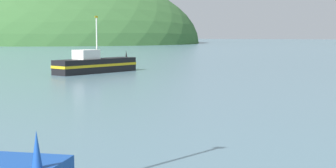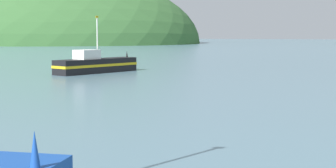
{
  "view_description": "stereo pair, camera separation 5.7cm",
  "coord_description": "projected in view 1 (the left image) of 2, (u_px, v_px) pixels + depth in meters",
  "views": [
    {
      "loc": [
        10.66,
        1.63,
        3.94
      ],
      "look_at": [
        3.48,
        25.54,
        1.4
      ],
      "focal_mm": 54.64,
      "sensor_mm": 36.0,
      "label": 1
    },
    {
      "loc": [
        10.71,
        1.65,
        3.94
      ],
      "look_at": [
        3.48,
        25.54,
        1.4
      ],
      "focal_mm": 54.64,
      "sensor_mm": 36.0,
      "label": 2
    }
  ],
  "objects": [
    {
      "name": "hill_mid_right",
      "position": [
        39.0,
        43.0,
        188.74
      ],
      "size": [
        119.03,
        95.22,
        52.75
      ],
      "primitive_type": "ellipsoid",
      "color": "#386633",
      "rests_on": "ground"
    },
    {
      "name": "hill_far_center",
      "position": [
        3.0,
        42.0,
        206.81
      ],
      "size": [
        96.48,
        77.18,
        38.08
      ],
      "primitive_type": "ellipsoid",
      "color": "#2D562D",
      "rests_on": "ground"
    },
    {
      "name": "fishing_boat_black",
      "position": [
        95.0,
        65.0,
        49.57
      ],
      "size": [
        5.53,
        9.27,
        5.51
      ],
      "rotation": [
        0.0,
        0.0,
        1.16
      ],
      "color": "black",
      "rests_on": "ground"
    }
  ]
}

